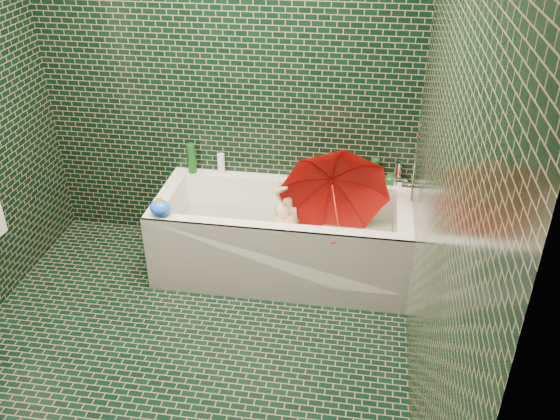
% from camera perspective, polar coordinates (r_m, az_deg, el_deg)
% --- Properties ---
extents(floor, '(2.80, 2.80, 0.00)m').
position_cam_1_polar(floor, '(3.56, -9.82, -14.48)').
color(floor, black).
rests_on(floor, ground).
extents(wall_back, '(2.80, 0.00, 2.80)m').
position_cam_1_polar(wall_back, '(4.07, -5.32, 12.62)').
color(wall_back, black).
rests_on(wall_back, floor).
extents(wall_right, '(0.00, 2.80, 2.80)m').
position_cam_1_polar(wall_right, '(2.68, 15.07, 1.79)').
color(wall_right, black).
rests_on(wall_right, floor).
extents(bathtub, '(1.70, 0.75, 0.55)m').
position_cam_1_polar(bathtub, '(4.09, 0.20, -3.34)').
color(bathtub, white).
rests_on(bathtub, floor).
extents(bath_mat, '(1.35, 0.47, 0.01)m').
position_cam_1_polar(bath_mat, '(4.14, 0.24, -3.85)').
color(bath_mat, '#53CD29').
rests_on(bath_mat, bathtub).
extents(water, '(1.48, 0.53, 0.00)m').
position_cam_1_polar(water, '(4.06, 0.25, -2.17)').
color(water, silver).
rests_on(water, bathtub).
extents(faucet, '(0.18, 0.19, 0.55)m').
position_cam_1_polar(faucet, '(3.79, 12.50, 2.79)').
color(faucet, silver).
rests_on(faucet, wall_right).
extents(child, '(0.84, 0.35, 0.33)m').
position_cam_1_polar(child, '(4.01, 1.09, -2.47)').
color(child, '#D9B488').
rests_on(child, bathtub).
extents(umbrella, '(0.96, 0.92, 0.93)m').
position_cam_1_polar(umbrella, '(3.82, 5.36, 0.28)').
color(umbrella, red).
rests_on(umbrella, bathtub).
extents(soap_bottle_a, '(0.11, 0.12, 0.25)m').
position_cam_1_polar(soap_bottle_a, '(4.17, 11.84, 2.09)').
color(soap_bottle_a, white).
rests_on(soap_bottle_a, bathtub).
extents(soap_bottle_b, '(0.10, 0.10, 0.18)m').
position_cam_1_polar(soap_bottle_b, '(4.20, 10.85, 2.40)').
color(soap_bottle_b, '#461B68').
rests_on(soap_bottle_b, bathtub).
extents(soap_bottle_c, '(0.15, 0.15, 0.18)m').
position_cam_1_polar(soap_bottle_c, '(4.18, 10.55, 2.31)').
color(soap_bottle_c, '#144618').
rests_on(soap_bottle_c, bathtub).
extents(bottle_right_tall, '(0.06, 0.06, 0.20)m').
position_cam_1_polar(bottle_right_tall, '(4.12, 9.07, 3.59)').
color(bottle_right_tall, '#144618').
rests_on(bottle_right_tall, bathtub).
extents(bottle_right_pump, '(0.06, 0.06, 0.18)m').
position_cam_1_polar(bottle_right_pump, '(4.15, 11.27, 3.40)').
color(bottle_right_pump, silver).
rests_on(bottle_right_pump, bathtub).
extents(bottle_left_tall, '(0.08, 0.08, 0.22)m').
position_cam_1_polar(bottle_left_tall, '(4.29, -8.49, 4.92)').
color(bottle_left_tall, '#144618').
rests_on(bottle_left_tall, bathtub).
extents(bottle_left_short, '(0.06, 0.06, 0.15)m').
position_cam_1_polar(bottle_left_short, '(4.28, -5.68, 4.47)').
color(bottle_left_short, white).
rests_on(bottle_left_short, bathtub).
extents(rubber_duck, '(0.11, 0.08, 0.09)m').
position_cam_1_polar(rubber_duck, '(4.14, 8.30, 2.86)').
color(rubber_duck, yellow).
rests_on(rubber_duck, bathtub).
extents(bath_toy, '(0.15, 0.12, 0.13)m').
position_cam_1_polar(bath_toy, '(3.81, -11.45, 0.22)').
color(bath_toy, blue).
rests_on(bath_toy, bathtub).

